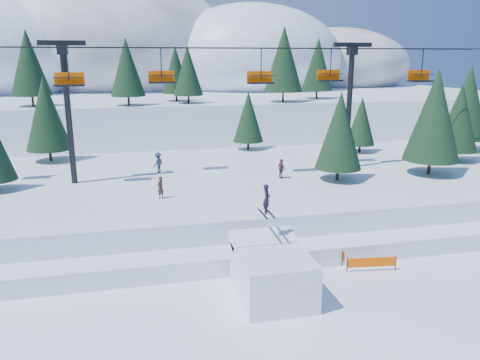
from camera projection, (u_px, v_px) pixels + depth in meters
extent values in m
plane|color=white|center=(249.00, 328.00, 20.74)|extent=(160.00, 160.00, 0.00)
cube|color=white|center=(194.00, 191.00, 37.37)|extent=(70.00, 22.00, 2.50)
cube|color=white|center=(217.00, 247.00, 28.13)|extent=(70.00, 6.00, 1.10)
cube|color=white|center=(157.00, 107.00, 84.03)|extent=(110.00, 60.00, 6.00)
ellipsoid|color=#605B59|center=(120.00, 48.00, 89.53)|extent=(44.00, 39.60, 26.40)
ellipsoid|color=white|center=(251.00, 58.00, 87.71)|extent=(34.00, 30.60, 19.72)
ellipsoid|color=#605B59|center=(336.00, 65.00, 98.07)|extent=(30.00, 27.00, 15.00)
cylinder|color=black|center=(129.00, 101.00, 56.36)|extent=(0.26, 0.26, 1.11)
cone|color=#1B3D23|center=(127.00, 67.00, 55.35)|extent=(4.11, 4.11, 6.80)
cylinder|color=black|center=(189.00, 99.00, 58.99)|extent=(0.26, 0.26, 1.00)
cone|color=#1B3D23|center=(188.00, 70.00, 58.09)|extent=(3.70, 3.70, 6.13)
cylinder|color=black|center=(283.00, 97.00, 60.88)|extent=(0.26, 0.26, 1.33)
cone|color=#1B3D23|center=(284.00, 59.00, 59.67)|extent=(4.95, 4.95, 8.18)
cylinder|color=black|center=(33.00, 101.00, 55.50)|extent=(0.26, 0.26, 1.23)
cone|color=#1B3D23|center=(29.00, 63.00, 54.38)|extent=(4.59, 4.59, 7.58)
cylinder|color=black|center=(316.00, 94.00, 65.72)|extent=(0.26, 0.26, 1.16)
cone|color=#1B3D23|center=(318.00, 64.00, 64.67)|extent=(4.30, 4.30, 7.11)
cylinder|color=black|center=(177.00, 97.00, 62.17)|extent=(0.26, 0.26, 1.00)
cone|color=#1B3D23|center=(176.00, 70.00, 61.26)|extent=(3.70, 3.70, 6.12)
cube|color=white|center=(273.00, 276.00, 23.11)|extent=(3.44, 4.25, 2.33)
cube|color=white|center=(263.00, 239.00, 24.52)|extent=(3.44, 1.49, 0.83)
imported|color=black|center=(267.00, 199.00, 23.75)|extent=(0.56, 0.66, 1.54)
cube|color=black|center=(263.00, 214.00, 23.90)|extent=(0.11, 1.65, 0.03)
cube|color=black|center=(270.00, 213.00, 23.99)|extent=(0.11, 1.65, 0.03)
cylinder|color=black|center=(69.00, 116.00, 33.82)|extent=(0.44, 0.44, 10.00)
cube|color=black|center=(62.00, 43.00, 32.52)|extent=(3.20, 0.35, 0.35)
cube|color=black|center=(62.00, 50.00, 32.63)|extent=(0.70, 0.70, 0.70)
cylinder|color=black|center=(349.00, 109.00, 38.63)|extent=(0.44, 0.44, 10.00)
cube|color=black|center=(353.00, 45.00, 37.33)|extent=(3.20, 0.35, 0.35)
cube|color=black|center=(352.00, 51.00, 37.45)|extent=(0.70, 0.70, 0.70)
cylinder|color=black|center=(220.00, 48.00, 33.87)|extent=(46.00, 0.06, 0.06)
cylinder|color=black|center=(214.00, 48.00, 36.13)|extent=(46.00, 0.06, 0.06)
cylinder|color=black|center=(67.00, 64.00, 31.83)|extent=(0.08, 0.08, 2.20)
cube|color=black|center=(69.00, 85.00, 32.20)|extent=(2.00, 0.75, 0.12)
cube|color=#F25600|center=(70.00, 79.00, 32.44)|extent=(2.00, 0.10, 0.85)
cylinder|color=black|center=(68.00, 77.00, 31.73)|extent=(2.00, 0.06, 0.06)
cylinder|color=black|center=(161.00, 63.00, 35.51)|extent=(0.08, 0.08, 2.20)
cube|color=black|center=(162.00, 83.00, 35.88)|extent=(2.00, 0.75, 0.12)
cube|color=#F25600|center=(161.00, 76.00, 36.12)|extent=(2.00, 0.10, 0.85)
cylinder|color=black|center=(162.00, 75.00, 35.41)|extent=(2.00, 0.06, 0.06)
cylinder|color=black|center=(261.00, 63.00, 34.83)|extent=(0.08, 0.08, 2.20)
cube|color=black|center=(261.00, 83.00, 35.20)|extent=(2.00, 0.75, 0.12)
cube|color=#F25600|center=(260.00, 77.00, 35.44)|extent=(2.00, 0.10, 0.85)
cylinder|color=black|center=(262.00, 76.00, 34.73)|extent=(2.00, 0.06, 0.06)
cylinder|color=black|center=(331.00, 63.00, 38.54)|extent=(0.08, 0.08, 2.20)
cube|color=black|center=(330.00, 81.00, 38.91)|extent=(2.00, 0.75, 0.12)
cube|color=#F25600|center=(328.00, 75.00, 39.15)|extent=(2.00, 0.10, 0.85)
cylinder|color=black|center=(332.00, 74.00, 38.44)|extent=(2.00, 0.06, 0.06)
cylinder|color=black|center=(422.00, 63.00, 37.79)|extent=(0.08, 0.08, 2.20)
cube|color=black|center=(421.00, 81.00, 38.16)|extent=(2.00, 0.75, 0.12)
cube|color=#F25600|center=(418.00, 75.00, 38.40)|extent=(2.00, 0.10, 0.85)
cylinder|color=black|center=(424.00, 74.00, 37.69)|extent=(2.00, 0.06, 0.06)
cylinder|color=black|center=(429.00, 167.00, 37.59)|extent=(0.26, 0.26, 1.17)
cone|color=#1B3D23|center=(435.00, 115.00, 36.53)|extent=(4.34, 4.34, 7.18)
cylinder|color=black|center=(454.00, 156.00, 42.36)|extent=(0.26, 0.26, 0.97)
cone|color=#1B3D23|center=(459.00, 118.00, 41.48)|extent=(3.60, 3.60, 5.95)
cylinder|color=black|center=(463.00, 144.00, 47.28)|extent=(0.26, 0.26, 1.17)
cone|color=#1B3D23|center=(468.00, 103.00, 46.21)|extent=(4.35, 4.35, 7.20)
cylinder|color=black|center=(359.00, 148.00, 46.40)|extent=(0.26, 0.26, 0.76)
cone|color=#1B3D23|center=(361.00, 121.00, 45.71)|extent=(2.84, 2.84, 4.69)
cylinder|color=black|center=(50.00, 155.00, 42.40)|extent=(0.26, 0.26, 1.06)
cone|color=#1B3D23|center=(46.00, 113.00, 41.43)|extent=(3.94, 3.94, 6.51)
cylinder|color=black|center=(248.00, 145.00, 47.83)|extent=(0.26, 0.26, 0.82)
cone|color=#1B3D23|center=(248.00, 116.00, 47.08)|extent=(3.06, 3.06, 5.07)
cylinder|color=black|center=(337.00, 174.00, 35.79)|extent=(0.26, 0.26, 0.94)
cone|color=#1B3D23|center=(340.00, 130.00, 34.94)|extent=(3.50, 3.50, 5.79)
imported|color=#223C39|center=(330.00, 153.00, 41.90)|extent=(0.91, 0.81, 1.57)
imported|color=#41261B|center=(160.00, 187.00, 31.03)|extent=(0.64, 0.65, 1.52)
imported|color=#2B3C50|center=(158.00, 162.00, 37.98)|extent=(1.18, 1.25, 1.70)
imported|color=#48242A|center=(281.00, 169.00, 36.19)|extent=(0.62, 0.97, 1.54)
cylinder|color=black|center=(347.00, 265.00, 25.97)|extent=(0.06, 0.06, 0.90)
cylinder|color=black|center=(396.00, 263.00, 26.25)|extent=(0.06, 0.06, 0.90)
cube|color=#F25600|center=(372.00, 262.00, 26.08)|extent=(2.78, 0.40, 0.55)
cylinder|color=black|center=(342.00, 259.00, 26.80)|extent=(0.06, 0.06, 0.90)
cylinder|color=black|center=(381.00, 250.00, 27.92)|extent=(0.06, 0.06, 0.90)
cube|color=#F25600|center=(362.00, 253.00, 27.34)|extent=(2.75, 0.60, 0.55)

